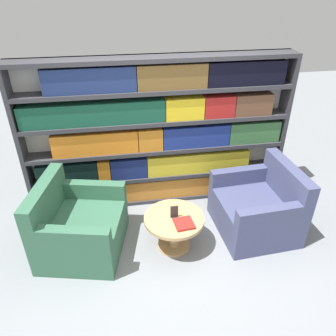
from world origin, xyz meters
The scene contains 7 objects.
ground_plane centered at (0.00, 0.00, 0.00)m, with size 14.00×14.00×0.00m, color gray.
bookshelf centered at (-0.01, 1.24, 0.95)m, with size 3.33×0.30×1.93m.
armchair_left centered at (-1.01, 0.40, 0.29)m, with size 1.04×1.09×0.84m.
armchair_right centered at (1.09, 0.40, 0.29)m, with size 0.91×0.97×0.84m.
coffee_table centered at (0.04, 0.24, 0.31)m, with size 0.67×0.67×0.43m.
table_sign centered at (0.04, 0.24, 0.49)m, with size 0.08×0.06×0.15m.
stray_book centered at (0.12, 0.11, 0.44)m, with size 0.22×0.22×0.03m.
Camera 1 is at (-0.48, -2.49, 2.74)m, focal length 35.00 mm.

